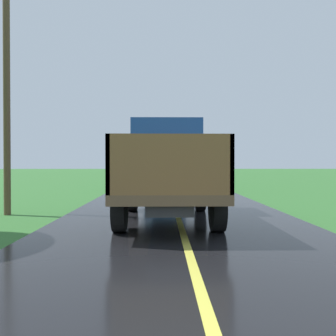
# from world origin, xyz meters

# --- Properties ---
(banana_truck_near) EXTENTS (2.38, 5.82, 2.80)m
(banana_truck_near) POSITION_xyz_m (-0.30, 10.84, 1.46)
(banana_truck_near) COLOR #2D2D30
(banana_truck_near) RESTS_ON road_surface
(banana_truck_far) EXTENTS (2.38, 5.81, 2.80)m
(banana_truck_far) POSITION_xyz_m (-0.26, 24.18, 1.46)
(banana_truck_far) COLOR #2D2D30
(banana_truck_far) RESTS_ON road_surface
(utility_pole_roadside) EXTENTS (1.92, 0.20, 7.72)m
(utility_pole_roadside) POSITION_xyz_m (-5.09, 11.48, 4.15)
(utility_pole_roadside) COLOR brown
(utility_pole_roadside) RESTS_ON ground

